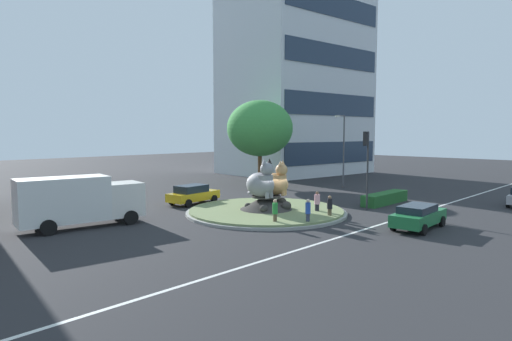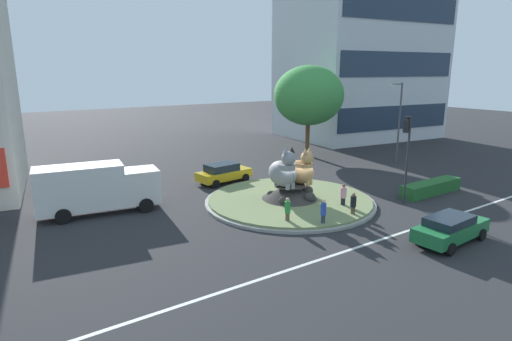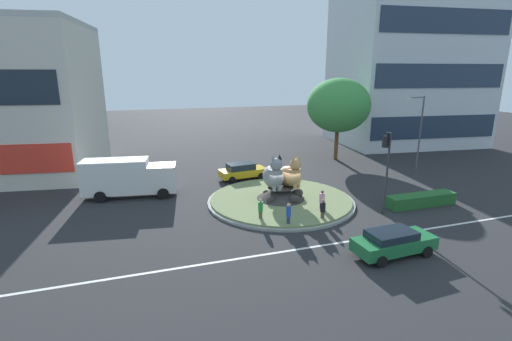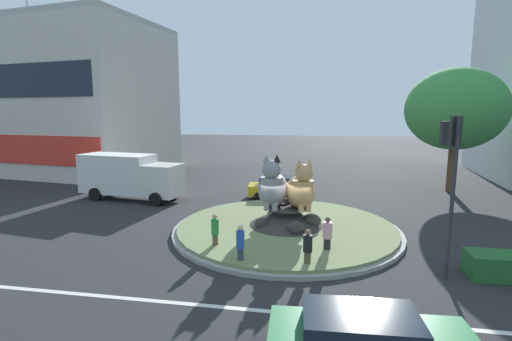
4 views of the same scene
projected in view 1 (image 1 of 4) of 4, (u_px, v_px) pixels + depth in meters
name	position (u px, v px, depth m)	size (l,w,h in m)	color
ground_plane	(266.00, 213.00, 31.06)	(160.00, 160.00, 0.00)	#28282B
lane_centreline	(362.00, 230.00, 25.69)	(112.00, 0.20, 0.01)	silver
roundabout_island	(266.00, 209.00, 31.03)	(11.44, 11.44, 1.28)	gray
cat_statue_grey	(262.00, 183.00, 30.26)	(1.76, 2.74, 2.72)	gray
cat_statue_calico	(275.00, 182.00, 31.23)	(2.07, 2.75, 2.52)	tan
traffic_light_mast	(366.00, 153.00, 31.98)	(0.71, 0.55, 5.85)	#2D2D33
office_tower	(296.00, 62.00, 61.42)	(20.04, 16.05, 31.44)	silver
clipped_hedge_strip	(385.00, 198.00, 35.26)	(5.63, 1.20, 0.90)	#235B28
broadleaf_tree_behind_island	(260.00, 128.00, 46.81)	(7.12, 7.12, 9.27)	brown
streetlight_arm	(343.00, 145.00, 45.34)	(2.46, 0.76, 7.61)	#4C4C51
pedestrian_blue_shirt	(308.00, 212.00, 26.69)	(0.32, 0.32, 1.71)	#33384C
pedestrian_black_shirt	(330.00, 207.00, 28.65)	(0.35, 0.35, 1.63)	brown
pedestrian_pink_shirt	(317.00, 203.00, 30.30)	(0.39, 0.39, 1.69)	black
pedestrian_green_shirt	(275.00, 212.00, 26.68)	(0.33, 0.33, 1.69)	brown
sedan_on_far_lane	(418.00, 216.00, 26.05)	(4.75, 2.19, 1.46)	#1E6B38
hatchback_near_shophouse	(193.00, 194.00, 35.10)	(4.60, 2.44, 1.55)	gold
delivery_box_truck	(79.00, 200.00, 26.30)	(7.50, 3.29, 3.13)	silver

